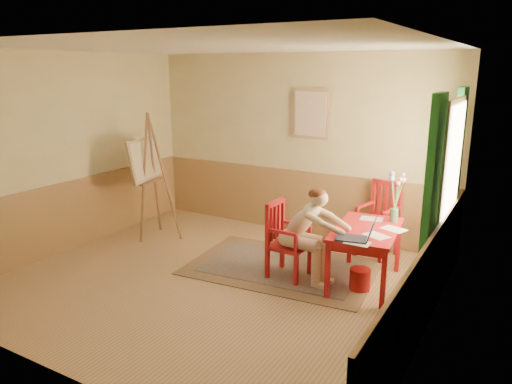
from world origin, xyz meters
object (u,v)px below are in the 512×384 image
Objects in this scene: chair_back at (379,219)px; laptop at (358,236)px; chair_left at (286,240)px; figure at (306,230)px; easel at (148,164)px; table at (366,235)px.

chair_back reaches higher than laptop.
chair_left is 0.34m from figure.
table is at bearing -0.62° from easel.
laptop is (0.69, -0.15, 0.10)m from figure.
figure is at bearing -110.59° from chair_back.
figure reaches higher than chair_back.
chair_left is 0.80× the size of figure.
figure is 2.69× the size of laptop.
chair_left reaches higher than laptop.
figure is 2.86m from easel.
chair_left is 2.62m from easel.
laptop reaches higher than table.
figure is (-0.51, -1.35, 0.15)m from chair_back.
easel reaches higher than figure.
table is 0.66× the size of easel.
table is 1.30× the size of chair_left.
easel is at bearing 179.38° from table.
chair_back is at bearing 96.97° from laptop.
chair_back is 0.54× the size of easel.
chair_back is at bearing 59.01° from chair_left.
chair_left is at bearing -7.23° from easel.
easel reaches higher than laptop.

